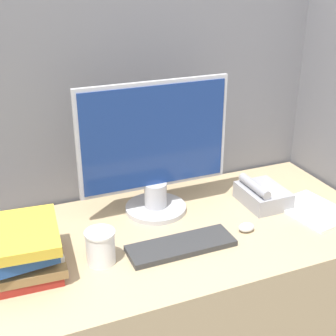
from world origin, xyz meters
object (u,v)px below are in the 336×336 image
coffee_cup (101,247)px  monitor (154,154)px  book_stack (22,249)px  desk_telephone (262,195)px  keyboard (181,246)px  mouse (246,227)px

coffee_cup → monitor: bearing=41.8°
book_stack → desk_telephone: (0.93, 0.08, -0.04)m
keyboard → mouse: size_ratio=6.14×
keyboard → desk_telephone: size_ratio=1.85×
desk_telephone → keyboard: bearing=-158.8°
mouse → coffee_cup: bearing=178.1°
monitor → coffee_cup: size_ratio=5.03×
coffee_cup → book_stack: book_stack is taller
coffee_cup → keyboard: bearing=-5.8°
keyboard → desk_telephone: 0.46m
monitor → mouse: size_ratio=9.60×
keyboard → mouse: mouse is taller
keyboard → desk_telephone: desk_telephone is taller
monitor → desk_telephone: monitor is taller
monitor → book_stack: (-0.51, -0.19, -0.16)m
desk_telephone → book_stack: bearing=-175.1°
mouse → desk_telephone: bearing=43.3°
monitor → mouse: 0.43m
coffee_cup → desk_telephone: bearing=11.2°
mouse → desk_telephone: desk_telephone is taller
monitor → desk_telephone: 0.47m
monitor → mouse: monitor is taller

